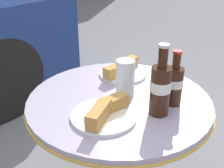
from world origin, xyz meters
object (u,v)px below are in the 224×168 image
Objects in this scene: cola_bottle_right at (161,88)px; lunch_plate_far at (123,71)px; drinking_glass at (126,80)px; lunch_plate_near at (104,113)px; bistro_table at (119,127)px; cola_bottle_left at (174,84)px.

cola_bottle_right reaches higher than lunch_plate_far.
lunch_plate_near is (-0.19, -0.04, -0.05)m from drinking_glass.
bistro_table is 0.31m from cola_bottle_left.
cola_bottle_right reaches higher than lunch_plate_near.
bistro_table is 0.27m from lunch_plate_far.
cola_bottle_right reaches higher than bistro_table.
cola_bottle_right is 0.18m from drinking_glass.
cola_bottle_left is 0.82× the size of cola_bottle_right.
lunch_plate_near is at bearing 138.70° from cola_bottle_right.
lunch_plate_near is at bearing 150.44° from cola_bottle_left.
cola_bottle_left is 0.28m from lunch_plate_near.
cola_bottle_left is at bearing -106.17° from lunch_plate_far.
cola_bottle_left reaches higher than bistro_table.
drinking_glass is at bearing 107.03° from cola_bottle_left.
lunch_plate_near reaches higher than bistro_table.
lunch_plate_near is at bearing -166.87° from drinking_glass.
bistro_table is 2.84× the size of cola_bottle_right.
lunch_plate_near is (-0.15, -0.05, 0.16)m from bistro_table.
lunch_plate_near is 1.05× the size of lunch_plate_far.
drinking_glass is 0.66× the size of lunch_plate_far.
drinking_glass is at bearing -6.82° from bistro_table.
cola_bottle_right is at bearing 176.47° from cola_bottle_left.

